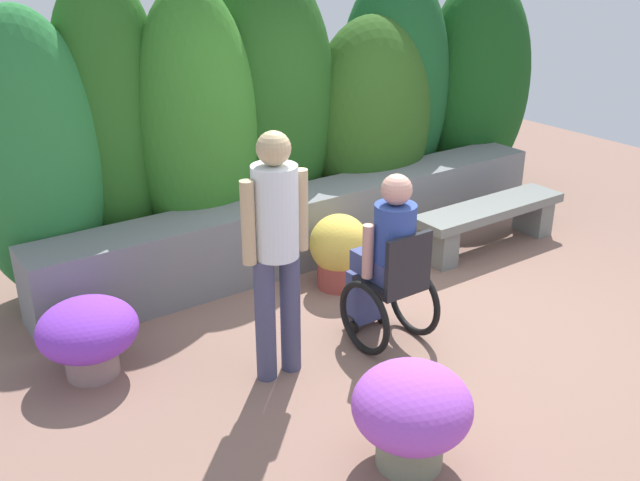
{
  "coord_description": "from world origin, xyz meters",
  "views": [
    {
      "loc": [
        -3.52,
        -3.56,
        2.82
      ],
      "look_at": [
        -0.88,
        0.2,
        0.85
      ],
      "focal_mm": 39.89,
      "sensor_mm": 36.0,
      "label": 1
    }
  ],
  "objects_px": {
    "flower_pot_purple_near": "(412,412)",
    "flower_pot_red_accent": "(88,334)",
    "person_standing_companion": "(276,241)",
    "flower_pot_terracotta_by_wall": "(339,250)",
    "stone_bench": "(489,218)",
    "person_in_wheelchair": "(388,266)"
  },
  "relations": [
    {
      "from": "flower_pot_purple_near",
      "to": "flower_pot_red_accent",
      "type": "distance_m",
      "value": 2.29
    },
    {
      "from": "flower_pot_purple_near",
      "to": "person_standing_companion",
      "type": "bearing_deg",
      "value": 95.76
    },
    {
      "from": "flower_pot_purple_near",
      "to": "flower_pot_terracotta_by_wall",
      "type": "distance_m",
      "value": 2.3
    },
    {
      "from": "stone_bench",
      "to": "flower_pot_red_accent",
      "type": "bearing_deg",
      "value": -176.34
    },
    {
      "from": "stone_bench",
      "to": "flower_pot_purple_near",
      "type": "bearing_deg",
      "value": -140.52
    },
    {
      "from": "person_in_wheelchair",
      "to": "person_standing_companion",
      "type": "xyz_separation_m",
      "value": [
        -0.89,
        0.09,
        0.38
      ]
    },
    {
      "from": "flower_pot_purple_near",
      "to": "flower_pot_terracotta_by_wall",
      "type": "height_order",
      "value": "flower_pot_terracotta_by_wall"
    },
    {
      "from": "flower_pot_red_accent",
      "to": "person_standing_companion",
      "type": "bearing_deg",
      "value": -34.45
    },
    {
      "from": "person_in_wheelchair",
      "to": "stone_bench",
      "type": "bearing_deg",
      "value": 30.26
    },
    {
      "from": "flower_pot_red_accent",
      "to": "flower_pot_terracotta_by_wall",
      "type": "bearing_deg",
      "value": 2.76
    },
    {
      "from": "person_in_wheelchair",
      "to": "flower_pot_purple_near",
      "type": "xyz_separation_m",
      "value": [
        -0.77,
        -1.13,
        -0.27
      ]
    },
    {
      "from": "stone_bench",
      "to": "person_in_wheelchair",
      "type": "bearing_deg",
      "value": -153.9
    },
    {
      "from": "flower_pot_purple_near",
      "to": "flower_pot_red_accent",
      "type": "height_order",
      "value": "flower_pot_purple_near"
    },
    {
      "from": "stone_bench",
      "to": "flower_pot_terracotta_by_wall",
      "type": "distance_m",
      "value": 1.71
    },
    {
      "from": "stone_bench",
      "to": "person_in_wheelchair",
      "type": "relative_size",
      "value": 1.28
    },
    {
      "from": "flower_pot_terracotta_by_wall",
      "to": "flower_pot_red_accent",
      "type": "height_order",
      "value": "flower_pot_terracotta_by_wall"
    },
    {
      "from": "flower_pot_terracotta_by_wall",
      "to": "stone_bench",
      "type": "bearing_deg",
      "value": -5.23
    },
    {
      "from": "flower_pot_terracotta_by_wall",
      "to": "flower_pot_red_accent",
      "type": "distance_m",
      "value": 2.22
    },
    {
      "from": "person_standing_companion",
      "to": "flower_pot_terracotta_by_wall",
      "type": "xyz_separation_m",
      "value": [
        1.14,
        0.84,
        -0.66
      ]
    },
    {
      "from": "flower_pot_terracotta_by_wall",
      "to": "flower_pot_red_accent",
      "type": "relative_size",
      "value": 0.96
    },
    {
      "from": "person_in_wheelchair",
      "to": "flower_pot_terracotta_by_wall",
      "type": "distance_m",
      "value": 1.0
    },
    {
      "from": "person_standing_companion",
      "to": "flower_pot_terracotta_by_wall",
      "type": "distance_m",
      "value": 1.57
    }
  ]
}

